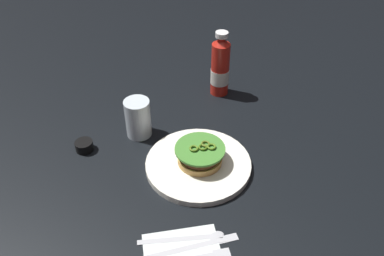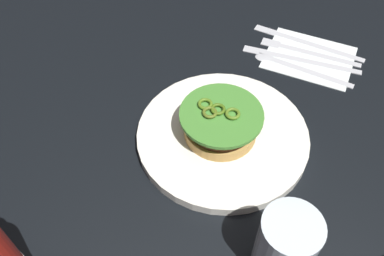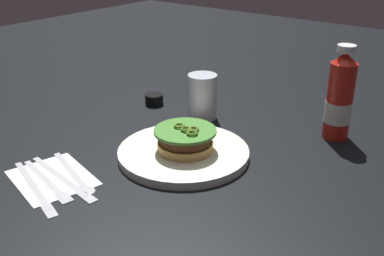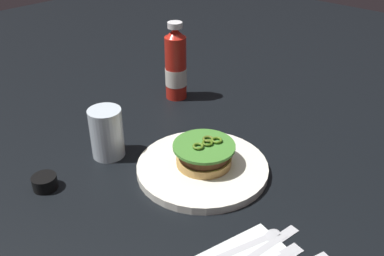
{
  "view_description": "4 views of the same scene",
  "coord_description": "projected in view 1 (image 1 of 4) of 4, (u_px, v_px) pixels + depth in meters",
  "views": [
    {
      "loc": [
        -0.31,
        -0.7,
        0.72
      ],
      "look_at": [
        0.02,
        0.02,
        0.08
      ],
      "focal_mm": 36.92,
      "sensor_mm": 36.0,
      "label": 1
    },
    {
      "loc": [
        -0.01,
        0.37,
        0.52
      ],
      "look_at": [
        0.06,
        -0.0,
        0.06
      ],
      "focal_mm": 38.4,
      "sensor_mm": 36.0,
      "label": 2
    },
    {
      "loc": [
        0.55,
        -0.69,
        0.45
      ],
      "look_at": [
        0.04,
        -0.04,
        0.08
      ],
      "focal_mm": 42.91,
      "sensor_mm": 36.0,
      "label": 3
    },
    {
      "loc": [
        -0.52,
        -0.5,
        0.52
      ],
      "look_at": [
        0.04,
        0.02,
        0.07
      ],
      "focal_mm": 39.25,
      "sensor_mm": 36.0,
      "label": 4
    }
  ],
  "objects": [
    {
      "name": "ketchup_bottle",
      "position": [
        220.0,
        68.0,
        1.24
      ],
      "size": [
        0.06,
        0.06,
        0.21
      ],
      "color": "red",
      "rests_on": "ground_plane"
    },
    {
      "name": "water_glass",
      "position": [
        138.0,
        118.0,
        1.1
      ],
      "size": [
        0.07,
        0.07,
        0.11
      ],
      "primitive_type": "cylinder",
      "color": "silver",
      "rests_on": "ground_plane"
    },
    {
      "name": "steak_knife",
      "position": [
        194.0,
        245.0,
        0.83
      ],
      "size": [
        0.22,
        0.05,
        0.0
      ],
      "color": "silver",
      "rests_on": "napkin"
    },
    {
      "name": "napkin",
      "position": [
        183.0,
        255.0,
        0.82
      ],
      "size": [
        0.19,
        0.17,
        0.0
      ],
      "primitive_type": "cube",
      "rotation": [
        0.0,
        0.0,
        -0.25
      ],
      "color": "white",
      "rests_on": "ground_plane"
    },
    {
      "name": "condiment_cup",
      "position": [
        84.0,
        146.0,
        1.07
      ],
      "size": [
        0.05,
        0.05,
        0.03
      ],
      "primitive_type": "cylinder",
      "color": "black",
      "rests_on": "ground_plane"
    },
    {
      "name": "burger_sandwich",
      "position": [
        200.0,
        155.0,
        1.0
      ],
      "size": [
        0.13,
        0.13,
        0.05
      ],
      "color": "tan",
      "rests_on": "dinner_plate"
    },
    {
      "name": "ground_plane",
      "position": [
        189.0,
        160.0,
        1.05
      ],
      "size": [
        3.0,
        3.0,
        0.0
      ],
      "primitive_type": "plane",
      "color": "black"
    },
    {
      "name": "dinner_plate",
      "position": [
        198.0,
        164.0,
        1.02
      ],
      "size": [
        0.27,
        0.27,
        0.02
      ],
      "primitive_type": "cylinder",
      "color": "white",
      "rests_on": "ground_plane"
    },
    {
      "name": "spoon_utensil",
      "position": [
        193.0,
        237.0,
        0.85
      ],
      "size": [
        0.18,
        0.07,
        0.0
      ],
      "color": "silver",
      "rests_on": "napkin"
    }
  ]
}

